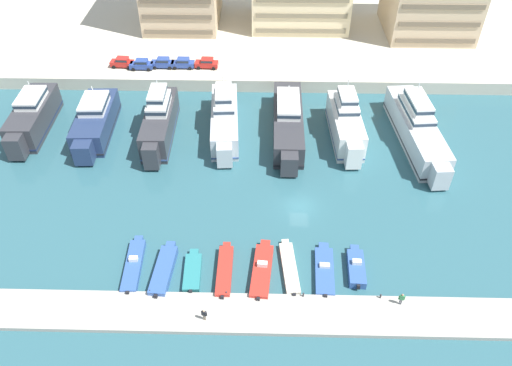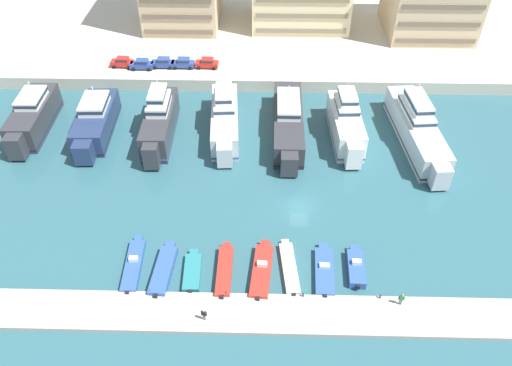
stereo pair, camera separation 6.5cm
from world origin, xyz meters
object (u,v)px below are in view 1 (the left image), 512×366
yacht_silver_center_left (225,118)px  car_red_center (207,63)px  car_blue_mid_left (163,62)px  car_blue_center_left (183,63)px  yacht_white_center_right (346,123)px  pedestrian_near_edge (204,314)px  motorboat_blue_left (164,270)px  motorboat_blue_mid_right (324,270)px  yacht_charcoal_center (288,122)px  motorboat_blue_right (356,267)px  yacht_charcoal_far_left (33,117)px  motorboat_blue_far_left (134,265)px  motorboat_teal_mid_left (193,272)px  pedestrian_mid_deck (402,298)px  yacht_silver_mid_right (417,128)px  motorboat_red_center_left (225,271)px  car_blue_left (142,64)px  car_red_far_left (122,62)px  yacht_navy_left (95,121)px  motorboat_red_center (262,270)px  motorboat_cream_center_right (289,268)px  yacht_charcoal_mid_left (159,121)px

yacht_silver_center_left → car_red_center: bearing=104.8°
car_blue_mid_left → car_blue_center_left: bearing=-0.2°
yacht_white_center_right → pedestrian_near_edge: size_ratio=9.63×
motorboat_blue_left → car_red_center: 44.58m
motorboat_blue_mid_right → car_blue_mid_left: size_ratio=1.93×
yacht_charcoal_center → motorboat_blue_right: bearing=-74.9°
yacht_charcoal_far_left → motorboat_blue_far_left: yacht_charcoal_far_left is taller
motorboat_teal_mid_left → pedestrian_mid_deck: size_ratio=3.60×
yacht_charcoal_center → yacht_silver_mid_right: bearing=-4.8°
motorboat_teal_mid_left → motorboat_blue_mid_right: (15.25, 0.53, 0.01)m
yacht_charcoal_far_left → motorboat_red_center_left: 42.48m
motorboat_red_center_left → car_blue_left: size_ratio=1.97×
yacht_silver_mid_right → motorboat_teal_mid_left: 40.78m
motorboat_blue_far_left → car_red_center: car_red_center is taller
pedestrian_near_edge → pedestrian_mid_deck: size_ratio=0.96×
yacht_charcoal_center → motorboat_teal_mid_left: (-11.66, -27.96, -1.74)m
pedestrian_near_edge → motorboat_blue_right: bearing=23.6°
motorboat_red_center_left → car_blue_left: (-17.75, 43.64, 2.74)m
motorboat_blue_mid_right → car_red_far_left: 54.96m
yacht_navy_left → motorboat_blue_left: (14.94, -27.43, -1.59)m
yacht_navy_left → car_red_far_left: size_ratio=4.02×
motorboat_blue_right → car_blue_center_left: bearing=120.6°
yacht_charcoal_far_left → motorboat_blue_far_left: size_ratio=1.94×
yacht_charcoal_center → yacht_white_center_right: yacht_white_center_right is taller
motorboat_blue_left → pedestrian_mid_deck: pedestrian_mid_deck is taller
motorboat_blue_far_left → yacht_silver_mid_right: bearing=33.9°
motorboat_red_center → motorboat_blue_mid_right: bearing=2.0°
yacht_navy_left → car_blue_left: (4.22, 16.33, 1.09)m
car_red_center → motorboat_red_center: bearing=-76.6°
car_red_far_left → motorboat_blue_right: bearing=-49.9°
yacht_navy_left → yacht_white_center_right: yacht_white_center_right is taller
motorboat_blue_far_left → pedestrian_mid_deck: pedestrian_mid_deck is taller
car_blue_center_left → car_red_center: (4.26, 0.09, 0.00)m
yacht_silver_center_left → motorboat_blue_right: (17.14, -27.36, -1.93)m
motorboat_blue_far_left → yacht_charcoal_center: bearing=55.5°
yacht_charcoal_center → pedestrian_mid_deck: yacht_charcoal_center is taller
pedestrian_near_edge → yacht_navy_left: bearing=121.0°
motorboat_blue_left → car_red_far_left: car_red_far_left is taller
motorboat_red_center → yacht_charcoal_center: bearing=82.5°
motorboat_blue_far_left → motorboat_teal_mid_left: size_ratio=1.36×
motorboat_blue_left → motorboat_cream_center_right: 14.54m
yacht_charcoal_mid_left → car_red_far_left: bearing=118.5°
car_blue_left → yacht_charcoal_far_left: bearing=-132.1°
yacht_navy_left → car_blue_left: yacht_navy_left is taller
motorboat_blue_left → pedestrian_near_edge: pedestrian_near_edge is taller
car_blue_left → car_red_center: (11.56, 0.73, 0.00)m
yacht_charcoal_center → motorboat_red_center_left: yacht_charcoal_center is taller
motorboat_teal_mid_left → motorboat_blue_mid_right: size_ratio=0.79×
yacht_silver_center_left → yacht_silver_mid_right: bearing=-3.8°
motorboat_cream_center_right → car_blue_center_left: car_blue_center_left is taller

